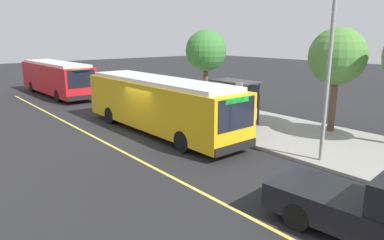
% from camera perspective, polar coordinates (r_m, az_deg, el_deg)
% --- Properties ---
extents(ground_plane, '(120.00, 120.00, 0.00)m').
position_cam_1_polar(ground_plane, '(18.65, -7.93, -2.47)').
color(ground_plane, '#232326').
extents(sidewalk_curb, '(44.00, 6.40, 0.15)m').
position_cam_1_polar(sidewalk_curb, '(22.23, 5.34, 0.42)').
color(sidewalk_curb, gray).
rests_on(sidewalk_curb, ground_plane).
extents(lane_stripe_center, '(36.00, 0.14, 0.01)m').
position_cam_1_polar(lane_stripe_center, '(17.66, -14.03, -3.66)').
color(lane_stripe_center, '#E0D64C').
rests_on(lane_stripe_center, ground_plane).
extents(transit_bus_main, '(11.53, 2.73, 2.95)m').
position_cam_1_polar(transit_bus_main, '(18.82, -5.51, 2.81)').
color(transit_bus_main, gold).
rests_on(transit_bus_main, ground_plane).
extents(transit_bus_second, '(11.24, 2.77, 2.95)m').
position_cam_1_polar(transit_bus_second, '(33.06, -21.47, 6.58)').
color(transit_bus_second, red).
rests_on(transit_bus_second, ground_plane).
extents(bus_shelter, '(2.90, 1.60, 2.48)m').
position_cam_1_polar(bus_shelter, '(20.68, 6.98, 4.59)').
color(bus_shelter, '#333338').
rests_on(bus_shelter, sidewalk_curb).
extents(waiting_bench, '(1.60, 0.48, 0.95)m').
position_cam_1_polar(waiting_bench, '(20.66, 8.01, 0.92)').
color(waiting_bench, brown).
rests_on(waiting_bench, sidewalk_curb).
extents(route_sign_post, '(0.44, 0.08, 2.80)m').
position_cam_1_polar(route_sign_post, '(17.42, 7.73, 3.01)').
color(route_sign_post, '#333338').
rests_on(route_sign_post, sidewalk_curb).
extents(pedestrian_commuter, '(0.24, 0.40, 1.69)m').
position_cam_1_polar(pedestrian_commuter, '(17.75, 9.88, 0.35)').
color(pedestrian_commuter, '#282D47').
rests_on(pedestrian_commuter, sidewalk_curb).
extents(street_tree_near_shelter, '(2.93, 2.93, 5.45)m').
position_cam_1_polar(street_tree_near_shelter, '(25.33, 2.30, 11.27)').
color(street_tree_near_shelter, brown).
rests_on(street_tree_near_shelter, sidewalk_curb).
extents(street_tree_downstreet, '(2.93, 2.93, 5.45)m').
position_cam_1_polar(street_tree_downstreet, '(19.62, 22.83, 9.55)').
color(street_tree_downstreet, brown).
rests_on(street_tree_downstreet, sidewalk_curb).
extents(utility_pole, '(0.16, 0.16, 6.40)m').
position_cam_1_polar(utility_pole, '(14.64, 21.41, 5.72)').
color(utility_pole, gray).
rests_on(utility_pole, sidewalk_curb).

